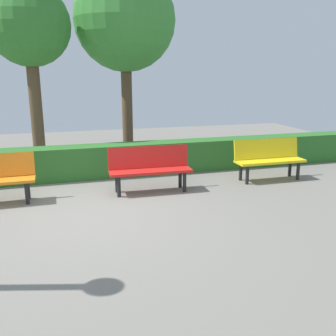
# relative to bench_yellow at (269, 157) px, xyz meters

# --- Properties ---
(ground_plane) EXTENTS (18.04, 18.04, 0.00)m
(ground_plane) POSITION_rel_bench_yellow_xyz_m (3.86, 0.92, -0.48)
(ground_plane) COLOR gray
(bench_yellow) EXTENTS (1.50, 0.48, 0.86)m
(bench_yellow) POSITION_rel_bench_yellow_xyz_m (0.00, 0.00, 0.00)
(bench_yellow) COLOR yellow
(bench_yellow) RESTS_ON ground_plane
(bench_red) EXTENTS (1.58, 0.51, 0.86)m
(bench_red) POSITION_rel_bench_yellow_xyz_m (2.62, 0.09, 0.00)
(bench_red) COLOR red
(bench_red) RESTS_ON ground_plane
(hedge_row) EXTENTS (14.04, 0.54, 0.70)m
(hedge_row) POSITION_rel_bench_yellow_xyz_m (2.66, -1.21, -0.13)
(hedge_row) COLOR #2D6B28
(hedge_row) RESTS_ON ground_plane
(tree_near) EXTENTS (2.64, 2.64, 4.88)m
(tree_near) POSITION_rel_bench_yellow_xyz_m (2.41, -3.40, 3.05)
(tree_near) COLOR brown
(tree_near) RESTS_ON ground_plane
(tree_mid) EXTENTS (1.91, 1.91, 4.26)m
(tree_mid) POSITION_rel_bench_yellow_xyz_m (4.75, -2.82, 2.76)
(tree_mid) COLOR brown
(tree_mid) RESTS_ON ground_plane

